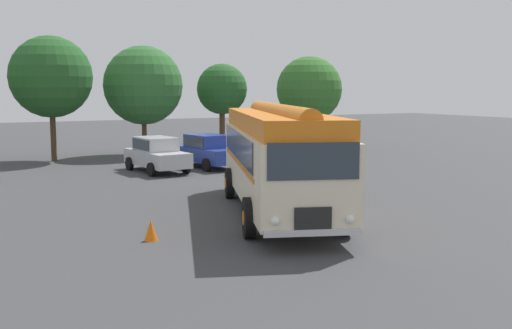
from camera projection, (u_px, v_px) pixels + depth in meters
The scene contains 9 objects.
ground_plane at pixel (297, 210), 19.58m from camera, with size 120.00×120.00×0.00m, color #3D3D3F.
vintage_bus at pixel (278, 154), 18.91m from camera, with size 5.82×10.31×3.49m.
car_near_left at pixel (157, 154), 28.66m from camera, with size 2.29×4.35×1.66m.
car_mid_left at pixel (208, 151), 30.28m from camera, with size 2.38×4.39×1.66m.
tree_left_of_centre at pixel (51, 77), 32.56m from camera, with size 4.45×4.45×6.83m.
tree_centre at pixel (143, 85), 35.34m from camera, with size 4.67×4.67×6.50m.
tree_right_of_centre at pixel (220, 90), 37.68m from camera, with size 3.18×3.18×5.54m.
tree_far_right at pixel (310, 90), 39.61m from camera, with size 4.33×4.33×6.11m.
traffic_cone at pixel (151, 230), 15.64m from camera, with size 0.36×0.36×0.55m, color orange.
Camera 1 is at (-10.14, -16.40, 3.94)m, focal length 42.00 mm.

